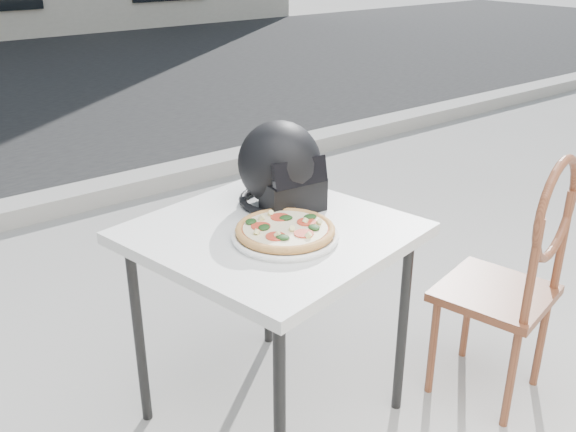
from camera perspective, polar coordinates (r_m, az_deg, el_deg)
curb at (r=4.49m, az=-18.09°, el=1.62°), size 30.00×0.25×0.12m
cafe_table_main at (r=2.15m, az=-1.48°, el=-2.72°), size 0.94×0.94×0.77m
plate at (r=2.03m, az=-0.25°, el=-1.81°), size 0.42×0.42×0.02m
pizza at (r=2.03m, az=-0.25°, el=-1.19°), size 0.41×0.41×0.04m
helmet at (r=2.26m, az=-0.63°, el=4.23°), size 0.33×0.34×0.30m
cafe_chair_main at (r=2.45m, az=19.81°, el=-4.46°), size 0.46×0.46×1.00m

